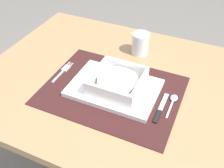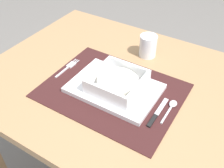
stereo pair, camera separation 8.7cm
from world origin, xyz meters
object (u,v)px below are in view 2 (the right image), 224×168
object	(u,v)px
dining_table	(114,101)
spoon	(172,106)
drinking_glass	(148,47)
butter_knife	(157,114)
porridge_bowl	(117,83)
fork	(69,67)

from	to	relation	value
dining_table	spoon	world-z (taller)	spoon
drinking_glass	butter_knife	bearing A→B (deg)	-58.99
porridge_bowl	drinking_glass	xyz separation A→B (m)	(-0.01, 0.25, -0.00)
dining_table	butter_knife	xyz separation A→B (m)	(0.20, -0.08, 0.12)
butter_knife	drinking_glass	xyz separation A→B (m)	(-0.17, 0.28, 0.03)
spoon	fork	bearing A→B (deg)	-178.89
butter_knife	drinking_glass	size ratio (longest dim) A/B	1.57
fork	butter_knife	world-z (taller)	butter_knife
fork	spoon	world-z (taller)	spoon
fork	butter_knife	distance (m)	0.38
fork	butter_knife	bearing A→B (deg)	-4.66
spoon	dining_table	bearing A→B (deg)	173.25
dining_table	butter_knife	bearing A→B (deg)	-21.98
porridge_bowl	spoon	bearing A→B (deg)	7.92
porridge_bowl	butter_knife	distance (m)	0.16
fork	drinking_glass	size ratio (longest dim) A/B	1.47
porridge_bowl	drinking_glass	bearing A→B (deg)	92.31
porridge_bowl	fork	xyz separation A→B (m)	(-0.22, 0.02, -0.03)
dining_table	butter_knife	size ratio (longest dim) A/B	6.85
butter_knife	porridge_bowl	bearing A→B (deg)	173.09
butter_knife	fork	bearing A→B (deg)	176.38
dining_table	drinking_glass	bearing A→B (deg)	79.49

